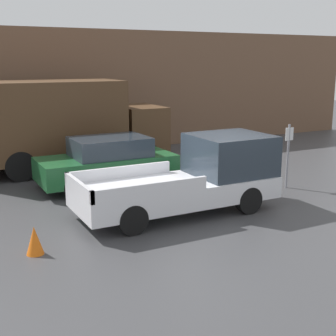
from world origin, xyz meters
The scene contains 7 objects.
ground_plane centered at (0.00, 0.00, 0.00)m, with size 60.00×60.00×0.00m, color #3D3D3F.
building_wall centered at (0.00, 9.30, 2.62)m, with size 28.00×0.15×5.24m.
pickup_truck centered at (-0.71, 0.08, 0.91)m, with size 5.34×2.05×1.97m.
car centered at (-1.95, 3.47, 0.80)m, with size 4.28×1.96×1.57m.
delivery_truck centered at (-2.63, 6.49, 1.74)m, with size 7.24×2.49×3.23m.
parking_sign centered at (2.96, 0.66, 1.15)m, with size 0.30×0.07×2.02m.
traffic_cone centered at (-5.21, -0.93, 0.30)m, with size 0.36×0.36×0.60m.
Camera 1 is at (-6.98, -10.25, 3.94)m, focal length 50.00 mm.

